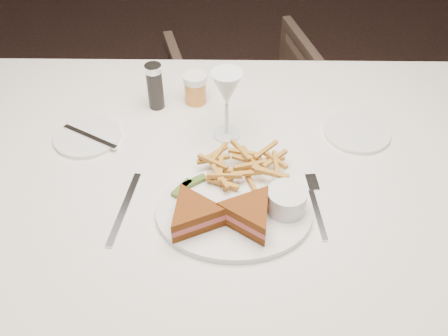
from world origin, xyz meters
The scene contains 4 objects.
ground centered at (0.00, 0.00, 0.00)m, with size 5.00×5.00×0.00m, color black.
table centered at (0.10, -0.08, 0.38)m, with size 1.38×0.92×0.75m, color white.
chair_far centered at (0.15, 0.81, 0.29)m, with size 0.57×0.53×0.58m, color #46352B.
table_setting centered at (0.11, -0.12, 0.79)m, with size 0.81×0.58×0.18m.
Camera 1 is at (0.14, -0.89, 1.53)m, focal length 40.00 mm.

